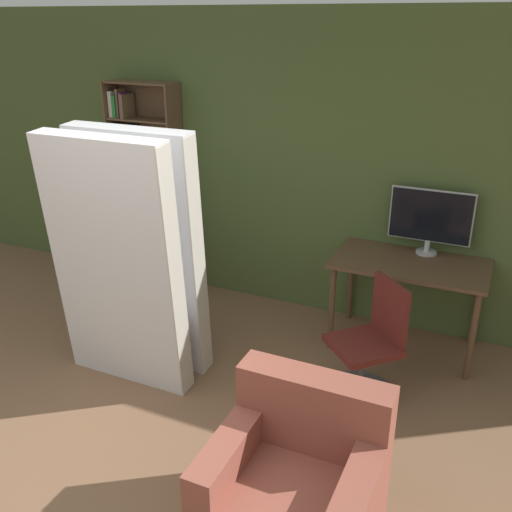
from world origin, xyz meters
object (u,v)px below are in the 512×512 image
office_chair (369,352)px  bookshelf (143,187)px  mattress_near (117,267)px  mattress_far (142,252)px  monitor (431,218)px  armchair (297,485)px

office_chair → bookshelf: bearing=158.8°
office_chair → bookshelf: bookshelf is taller
mattress_near → bookshelf: bearing=119.1°
mattress_far → office_chair: bearing=9.7°
office_chair → monitor: bearing=79.3°
mattress_near → armchair: bearing=-24.9°
monitor → bookshelf: bookshelf is taller
monitor → mattress_far: (-1.92, -1.32, -0.14)m
monitor → mattress_far: bearing=-145.5°
office_chair → bookshelf: size_ratio=0.44×
mattress_near → mattress_far: size_ratio=1.00×
mattress_near → mattress_far: bearing=90.0°
mattress_near → armchair: (1.69, -0.78, -0.63)m
mattress_far → armchair: mattress_far is taller
office_chair → mattress_near: bearing=-160.8°
bookshelf → mattress_near: size_ratio=1.07×
mattress_far → armchair: 2.10m
office_chair → mattress_far: 1.85m
monitor → armchair: 2.54m
mattress_far → armchair: bearing=-32.8°
monitor → bookshelf: (-2.82, -0.01, -0.07)m
office_chair → armchair: office_chair is taller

